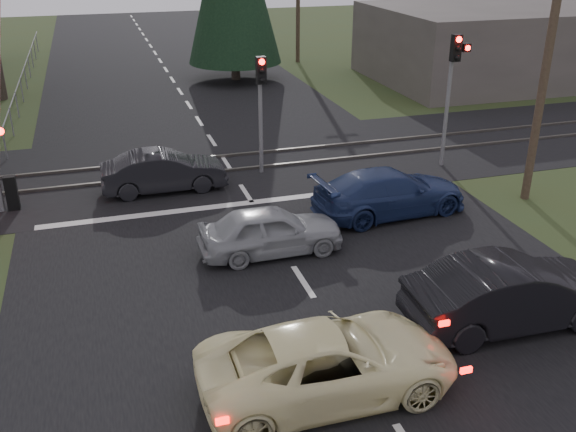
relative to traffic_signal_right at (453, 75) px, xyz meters
name	(u,v)px	position (x,y,z in m)	size (l,w,h in m)	color
ground	(349,352)	(-7.55, -9.47, -3.31)	(120.00, 120.00, 0.00)	#323D1C
road	(239,183)	(-7.55, 0.53, -3.31)	(14.00, 100.00, 0.01)	black
rail_corridor	(227,164)	(-7.55, 2.53, -3.31)	(120.00, 8.00, 0.01)	black
stop_line	(252,202)	(-7.55, -1.27, -3.30)	(13.00, 0.35, 0.00)	silver
rail_near	(232,170)	(-7.55, 1.73, -3.26)	(120.00, 0.12, 0.10)	#59544C
rail_far	(223,156)	(-7.55, 3.33, -3.26)	(120.00, 0.12, 0.10)	#59544C
traffic_signal_right	(453,75)	(0.00, 0.00, 0.00)	(0.68, 0.48, 4.70)	slate
traffic_signal_center	(261,95)	(-6.55, 1.20, -0.51)	(0.32, 0.48, 4.10)	slate
utility_pole_near	(549,49)	(0.95, -3.47, 1.41)	(1.80, 0.26, 9.00)	#4C3D2D
fence_left	(22,110)	(-15.35, 13.03, -3.31)	(0.10, 36.00, 1.20)	slate
building_right	(500,43)	(10.45, 12.53, -1.31)	(14.00, 10.00, 4.00)	#59514C
cream_coupe	(328,361)	(-8.38, -10.47, -2.64)	(2.24, 4.85, 1.35)	#F5ECB0
dark_hatchback	(512,294)	(-3.82, -9.52, -2.54)	(1.63, 4.67, 1.54)	black
silver_car	(271,231)	(-7.89, -4.74, -2.66)	(1.54, 3.82, 1.30)	#93969A
blue_sedan	(390,192)	(-3.77, -3.30, -2.62)	(1.94, 4.78, 1.39)	navy
dark_car_far	(164,172)	(-10.05, 0.59, -2.65)	(1.40, 4.02, 1.32)	black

